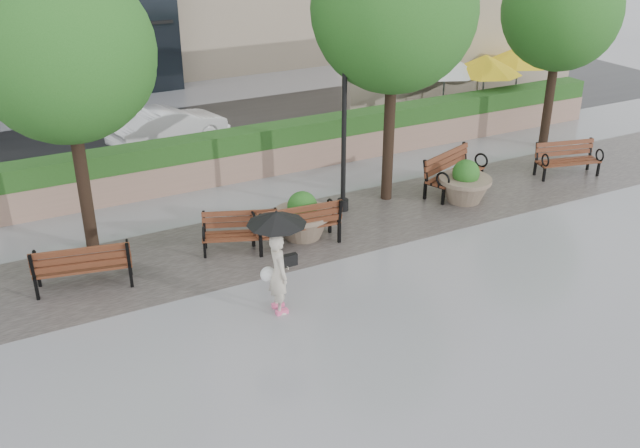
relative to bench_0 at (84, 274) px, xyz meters
name	(u,v)px	position (x,y,z in m)	size (l,w,h in m)	color
ground	(394,283)	(5.66, -2.76, -0.30)	(100.00, 100.00, 0.00)	gray
cobble_strip	(326,227)	(5.66, 0.24, -0.30)	(28.00, 3.20, 0.01)	#383330
hedge_wall	(259,151)	(5.66, 4.24, 0.36)	(24.00, 0.80, 1.35)	#9B7564
cafe_wall	(466,51)	(15.16, 7.24, 1.70)	(10.00, 0.60, 4.00)	tan
cafe_hedge	(491,109)	(14.66, 5.04, 0.15)	(8.00, 0.50, 0.90)	#204818
asphalt_street	(212,134)	(5.66, 8.24, -0.30)	(40.00, 7.00, 0.00)	black
bench_0	(84,274)	(0.00, 0.00, 0.00)	(2.01, 1.13, 1.02)	brown
bench_1	(241,241)	(3.40, 0.00, -0.04)	(1.79, 1.23, 0.90)	brown
bench_2	(297,232)	(4.64, -0.28, 0.01)	(2.04, 0.97, 1.06)	brown
bench_3	(454,180)	(9.72, 0.60, 0.01)	(2.12, 1.43, 1.07)	brown
bench_4	(567,166)	(13.26, 0.06, -0.02)	(1.88, 1.10, 0.95)	brown
planter_left	(302,220)	(4.94, 0.02, 0.14)	(1.35, 1.35, 1.13)	#7F6B56
planter_right	(465,185)	(9.57, -0.05, 0.14)	(1.35, 1.35, 1.13)	#7F6B56
lamppost	(344,148)	(6.51, 0.90, 1.37)	(0.28, 0.28, 3.81)	black
tree_0	(71,57)	(0.64, 1.75, 3.99)	(3.73, 3.68, 6.25)	black
tree_1	(398,14)	(8.04, 1.12, 4.38)	(3.95, 3.95, 6.78)	black
tree_2	(563,14)	(14.67, 2.37, 3.72)	(3.55, 3.47, 5.87)	black
patio_umb_white	(446,64)	(13.24, 5.88, 1.69)	(2.50, 2.50, 2.30)	black
patio_umb_yellow_a	(485,64)	(14.41, 5.24, 1.69)	(2.50, 2.50, 2.30)	black
patio_umb_yellow_b	(519,55)	(16.42, 5.83, 1.69)	(2.50, 2.50, 2.30)	black
car_right	(169,127)	(4.12, 7.76, 0.31)	(1.30, 3.73, 1.23)	white
pedestrian	(278,252)	(3.14, -2.60, 0.95)	(1.12, 1.12, 2.06)	beige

